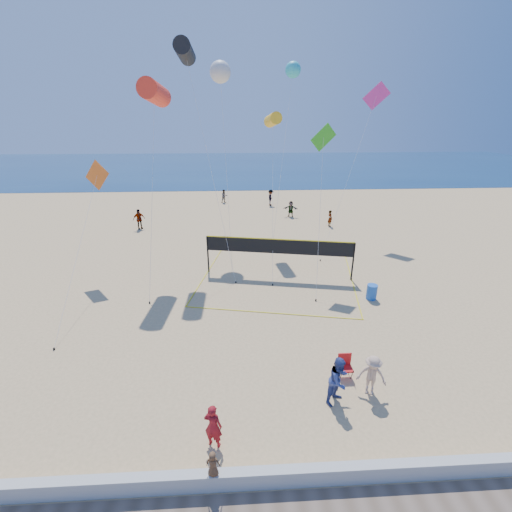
{
  "coord_description": "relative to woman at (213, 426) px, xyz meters",
  "views": [
    {
      "loc": [
        -0.59,
        -9.31,
        9.48
      ],
      "look_at": [
        0.03,
        2.0,
        4.81
      ],
      "focal_mm": 24.0,
      "sensor_mm": 36.0,
      "label": 1
    }
  ],
  "objects": [
    {
      "name": "ground",
      "position": [
        1.47,
        1.65,
        -0.78
      ],
      "size": [
        120.0,
        120.0,
        0.0
      ],
      "primitive_type": "plane",
      "color": "tan",
      "rests_on": "ground"
    },
    {
      "name": "ocean",
      "position": [
        1.47,
        63.65,
        -0.77
      ],
      "size": [
        140.0,
        50.0,
        0.03
      ],
      "primitive_type": "cube",
      "color": "navy",
      "rests_on": "ground"
    },
    {
      "name": "seawall",
      "position": [
        1.47,
        -1.35,
        -0.48
      ],
      "size": [
        32.0,
        0.3,
        0.6
      ],
      "primitive_type": "cube",
      "color": "beige",
      "rests_on": "ground"
    },
    {
      "name": "woman",
      "position": [
        0.0,
        0.0,
        0.0
      ],
      "size": [
        0.66,
        0.54,
        1.57
      ],
      "primitive_type": "imported",
      "rotation": [
        0.0,
        0.0,
        2.81
      ],
      "color": "maroon",
      "rests_on": "ground"
    },
    {
      "name": "toddler",
      "position": [
        0.09,
        -1.37,
        0.21
      ],
      "size": [
        0.4,
        0.28,
        0.78
      ],
      "primitive_type": "imported",
      "rotation": [
        0.0,
        0.0,
        3.05
      ],
      "color": "brown",
      "rests_on": "seawall"
    },
    {
      "name": "bystander_a",
      "position": [
        4.28,
        1.54,
        0.14
      ],
      "size": [
        1.13,
        1.11,
        1.84
      ],
      "primitive_type": "imported",
      "rotation": [
        0.0,
        0.0,
        0.71
      ],
      "color": "navy",
      "rests_on": "ground"
    },
    {
      "name": "bystander_b",
      "position": [
        5.59,
        1.84,
        0.02
      ],
      "size": [
        1.18,
        0.92,
        1.61
      ],
      "primitive_type": "imported",
      "rotation": [
        0.0,
        0.0,
        -0.35
      ],
      "color": "tan",
      "rests_on": "ground"
    },
    {
      "name": "far_person_0",
      "position": [
        -7.94,
        22.32,
        0.12
      ],
      "size": [
        1.13,
        0.94,
        1.81
      ],
      "primitive_type": "imported",
      "rotation": [
        0.0,
        0.0,
        0.57
      ],
      "color": "gray",
      "rests_on": "ground"
    },
    {
      "name": "far_person_1",
      "position": [
        6.21,
        25.62,
        -0.0
      ],
      "size": [
        1.52,
        0.84,
        1.57
      ],
      "primitive_type": "imported",
      "rotation": [
        0.0,
        0.0,
        -0.27
      ],
      "color": "gray",
      "rests_on": "ground"
    },
    {
      "name": "far_person_2",
      "position": [
        9.32,
        22.19,
        -0.04
      ],
      "size": [
        0.49,
        0.62,
        1.49
      ],
      "primitive_type": "imported",
      "rotation": [
        0.0,
        0.0,
        1.84
      ],
      "color": "gray",
      "rests_on": "ground"
    },
    {
      "name": "far_person_3",
      "position": [
        -0.65,
        31.98,
        -0.03
      ],
      "size": [
        0.9,
        0.81,
        1.51
      ],
      "primitive_type": "imported",
      "rotation": [
        0.0,
        0.0,
        0.41
      ],
      "color": "gray",
      "rests_on": "ground"
    },
    {
      "name": "far_person_4",
      "position": [
        4.64,
        30.37,
        0.1
      ],
      "size": [
        0.85,
        1.24,
        1.77
      ],
      "primitive_type": "imported",
      "rotation": [
        0.0,
        0.0,
        1.39
      ],
      "color": "gray",
      "rests_on": "ground"
    },
    {
      "name": "camp_chair",
      "position": [
        4.91,
        2.79,
        -0.24
      ],
      "size": [
        0.53,
        0.65,
        1.07
      ],
      "rotation": [
        0.0,
        0.0,
        0.01
      ],
      "color": "red",
      "rests_on": "ground"
    },
    {
      "name": "trash_barrel",
      "position": [
        8.21,
        8.71,
        -0.36
      ],
      "size": [
        0.59,
        0.59,
        0.85
      ],
      "primitive_type": "cylinder",
      "rotation": [
        0.0,
        0.0,
        -0.04
      ],
      "color": "blue",
      "rests_on": "ground"
    },
    {
      "name": "volleyball_net",
      "position": [
        3.37,
        11.97,
        0.92
      ],
      "size": [
        10.85,
        10.74,
        2.49
      ],
      "rotation": [
        0.0,
        0.0,
        -0.19
      ],
      "color": "black",
      "rests_on": "ground"
    },
    {
      "name": "kite_0",
      "position": [
        -3.81,
        14.64,
        9.91
      ],
      "size": [
        1.46,
        7.29,
        11.47
      ],
      "rotation": [
        0.0,
        0.0,
        -0.1
      ],
      "color": "#F8341F",
      "rests_on": "ground"
    },
    {
      "name": "kite_1",
      "position": [
        -2.16,
        16.72,
        12.32
      ],
      "size": [
        3.42,
        6.96,
        13.79
      ],
      "rotation": [
        0.0,
        0.0,
        -0.02
      ],
      "color": "black",
      "rests_on": "ground"
    },
    {
      "name": "kite_2",
      "position": [
        3.53,
        18.5,
        8.39
      ],
      "size": [
        1.26,
        9.01,
        9.74
      ],
      "rotation": [
        0.0,
        0.0,
        0.16
      ],
      "color": "yellow",
      "rests_on": "ground"
    },
    {
      "name": "kite_3",
      "position": [
        -7.52,
        13.32,
        5.09
      ],
      "size": [
        1.76,
        9.12,
        7.09
      ],
      "rotation": [
        0.0,
        0.0,
        -0.27
      ],
      "color": "#D55E1D",
      "rests_on": "ground"
    },
    {
      "name": "kite_4",
      "position": [
        5.87,
        12.7,
        7.06
      ],
      "size": [
        1.67,
        4.56,
        9.1
      ],
      "rotation": [
        0.0,
        0.0,
        0.41
      ],
      "color": "green",
      "rests_on": "ground"
    },
    {
      "name": "kite_5",
      "position": [
        11.7,
        20.98,
        9.63
      ],
      "size": [
        6.38,
        7.44,
        11.93
      ],
      "rotation": [
        0.0,
        0.0,
        -0.07
      ],
      "color": "#CB3195",
      "rests_on": "ground"
    },
    {
      "name": "kite_6",
      "position": [
        -0.14,
        19.47,
        11.5
      ],
      "size": [
        1.81,
        3.62,
        13.03
      ],
      "rotation": [
        0.0,
        0.0,
        -0.27
      ],
      "color": "silver",
      "rests_on": "ground"
    },
    {
      "name": "kite_7",
      "position": [
        5.79,
        24.73,
        12.24
      ],
      "size": [
        3.25,
        9.69,
        13.7
      ],
      "rotation": [
        0.0,
        0.0,
        -0.16
      ],
      "color": "#2FBBC9",
      "rests_on": "ground"
    }
  ]
}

